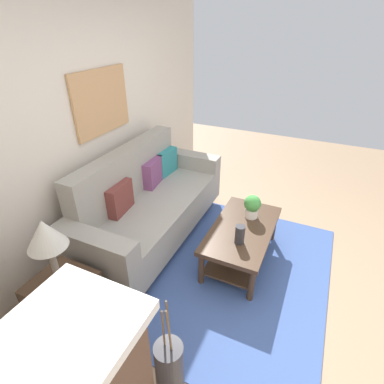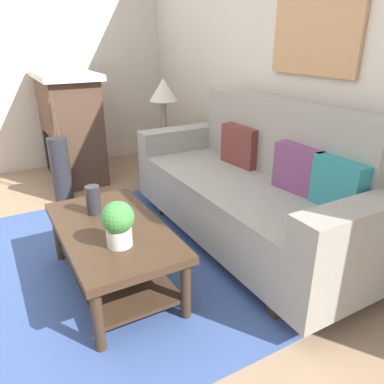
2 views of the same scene
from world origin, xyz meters
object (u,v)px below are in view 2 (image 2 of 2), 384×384
(fireplace, at_px, (71,127))
(table_lamp, at_px, (163,92))
(throw_pillow_maroon, at_px, (241,146))
(coffee_table, at_px, (113,243))
(tabletop_vase, at_px, (93,200))
(potted_plant_tabletop, at_px, (118,222))
(floor_vase, at_px, (61,170))
(couch, at_px, (252,190))
(throw_pillow_teal, at_px, (339,185))
(side_table, at_px, (165,161))
(framed_painting, at_px, (315,27))
(throw_pillow_plum, at_px, (299,169))

(fireplace, bearing_deg, table_lamp, 45.64)
(throw_pillow_maroon, bearing_deg, coffee_table, -73.03)
(tabletop_vase, height_order, potted_plant_tabletop, potted_plant_tabletop)
(throw_pillow_maroon, distance_m, floor_vase, 1.76)
(throw_pillow_maroon, relative_size, tabletop_vase, 1.90)
(tabletop_vase, bearing_deg, couch, 80.37)
(throw_pillow_teal, height_order, side_table, throw_pillow_teal)
(throw_pillow_teal, height_order, coffee_table, throw_pillow_teal)
(fireplace, height_order, framed_painting, framed_painting)
(throw_pillow_plum, bearing_deg, throw_pillow_teal, 0.00)
(throw_pillow_maroon, height_order, coffee_table, throw_pillow_maroon)
(side_table, bearing_deg, fireplace, -134.36)
(coffee_table, relative_size, tabletop_vase, 5.81)
(couch, bearing_deg, floor_vase, -144.18)
(fireplace, bearing_deg, throw_pillow_maroon, 28.30)
(couch, xyz_separation_m, coffee_table, (0.04, -1.11, -0.12))
(coffee_table, height_order, tabletop_vase, tabletop_vase)
(throw_pillow_teal, distance_m, fireplace, 2.96)
(floor_vase, bearing_deg, fireplace, 156.38)
(coffee_table, xyz_separation_m, fireplace, (-2.18, 0.26, 0.27))
(fireplace, bearing_deg, throw_pillow_teal, 19.13)
(floor_vase, bearing_deg, tabletop_vase, -1.53)
(coffee_table, height_order, fireplace, fireplace)
(coffee_table, relative_size, framed_painting, 1.38)
(couch, relative_size, throw_pillow_teal, 5.97)
(floor_vase, bearing_deg, throw_pillow_teal, 29.30)
(throw_pillow_teal, height_order, potted_plant_tabletop, throw_pillow_teal)
(table_lamp, bearing_deg, side_table, 0.00)
(coffee_table, relative_size, side_table, 1.96)
(throw_pillow_plum, distance_m, table_lamp, 1.75)
(side_table, distance_m, fireplace, 1.13)
(couch, height_order, fireplace, fireplace)
(floor_vase, bearing_deg, throw_pillow_maroon, 45.75)
(fireplace, distance_m, floor_vase, 0.71)
(throw_pillow_maroon, relative_size, table_lamp, 0.63)
(potted_plant_tabletop, relative_size, table_lamp, 0.46)
(couch, bearing_deg, framed_painting, 90.00)
(side_table, bearing_deg, throw_pillow_maroon, 10.50)
(throw_pillow_teal, relative_size, floor_vase, 0.57)
(tabletop_vase, bearing_deg, floor_vase, 178.47)
(potted_plant_tabletop, xyz_separation_m, side_table, (-1.65, 1.07, -0.29))
(couch, relative_size, side_table, 3.83)
(coffee_table, bearing_deg, side_table, 143.73)
(throw_pillow_maroon, relative_size, throw_pillow_plum, 1.00)
(potted_plant_tabletop, xyz_separation_m, fireplace, (-2.41, 0.29, 0.02))
(tabletop_vase, height_order, framed_painting, framed_painting)
(couch, bearing_deg, table_lamp, -177.22)
(potted_plant_tabletop, bearing_deg, framed_painting, 99.85)
(side_table, xyz_separation_m, floor_vase, (-0.16, -1.04, 0.04))
(potted_plant_tabletop, bearing_deg, floor_vase, 179.18)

